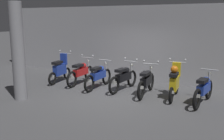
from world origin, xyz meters
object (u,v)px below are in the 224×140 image
object	(u,v)px
motorbike_slot_1	(81,72)
motorbike_slot_2	(99,76)
support_pillar	(18,52)
motorbike_slot_4	(147,81)
motorbike_slot_6	(204,89)
motorbike_slot_3	(124,77)
motorbike_slot_0	(60,70)
motorbike_slot_5	(175,82)

from	to	relation	value
motorbike_slot_1	motorbike_slot_2	distance (m)	0.99
motorbike_slot_1	support_pillar	world-z (taller)	support_pillar
motorbike_slot_4	motorbike_slot_6	bearing A→B (deg)	-2.04
motorbike_slot_1	motorbike_slot_4	bearing A→B (deg)	-2.02
motorbike_slot_3	motorbike_slot_4	xyz separation A→B (m)	(0.96, -0.14, 0.00)
motorbike_slot_3	motorbike_slot_2	bearing A→B (deg)	-167.21
motorbike_slot_2	motorbike_slot_1	bearing A→B (deg)	169.13
motorbike_slot_3	motorbike_slot_0	bearing A→B (deg)	-176.58
motorbike_slot_5	motorbike_slot_3	bearing A→B (deg)	178.25
motorbike_slot_1	motorbike_slot_4	distance (m)	2.91
motorbike_slot_0	motorbike_slot_5	distance (m)	4.85
motorbike_slot_0	motorbike_slot_1	xyz separation A→B (m)	(0.97, 0.14, -0.04)
motorbike_slot_1	motorbike_slot_3	distance (m)	1.94
motorbike_slot_1	motorbike_slot_2	xyz separation A→B (m)	(0.97, -0.19, -0.00)
motorbike_slot_1	motorbike_slot_4	world-z (taller)	same
motorbike_slot_4	motorbike_slot_6	distance (m)	1.94
motorbike_slot_3	motorbike_slot_4	bearing A→B (deg)	-8.08
motorbike_slot_1	motorbike_slot_6	world-z (taller)	motorbike_slot_1
support_pillar	motorbike_slot_5	bearing A→B (deg)	30.74
motorbike_slot_5	motorbike_slot_6	world-z (taller)	motorbike_slot_5
motorbike_slot_3	support_pillar	bearing A→B (deg)	-132.72
motorbike_slot_2	motorbike_slot_4	xyz separation A→B (m)	(1.93, 0.08, 0.00)
motorbike_slot_3	motorbike_slot_4	size ratio (longest dim) A/B	1.00
motorbike_slot_6	support_pillar	xyz separation A→B (m)	(-5.38, -2.47, 1.10)
motorbike_slot_0	motorbike_slot_1	distance (m)	0.98
support_pillar	motorbike_slot_6	bearing A→B (deg)	24.69
motorbike_slot_4	motorbike_slot_1	bearing A→B (deg)	177.98
motorbike_slot_1	motorbike_slot_6	bearing A→B (deg)	-2.03
motorbike_slot_0	motorbike_slot_5	bearing A→B (deg)	1.36
motorbike_slot_1	support_pillar	xyz separation A→B (m)	(-0.53, -2.64, 1.09)
motorbike_slot_4	motorbike_slot_3	bearing A→B (deg)	171.92
motorbike_slot_5	motorbike_slot_0	bearing A→B (deg)	-178.64
motorbike_slot_0	motorbike_slot_5	xyz separation A→B (m)	(4.84, 0.12, 0.04)
support_pillar	motorbike_slot_0	bearing A→B (deg)	99.95
motorbike_slot_0	support_pillar	bearing A→B (deg)	-80.05
motorbike_slot_0	motorbike_slot_2	world-z (taller)	motorbike_slot_0
motorbike_slot_0	motorbike_slot_3	xyz separation A→B (m)	(2.91, 0.17, -0.04)
motorbike_slot_3	motorbike_slot_1	bearing A→B (deg)	-178.99
motorbike_slot_0	motorbike_slot_5	world-z (taller)	same
motorbike_slot_1	motorbike_slot_4	xyz separation A→B (m)	(2.90, -0.10, 0.00)
motorbike_slot_1	motorbike_slot_2	world-z (taller)	motorbike_slot_1
motorbike_slot_3	motorbike_slot_4	world-z (taller)	same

